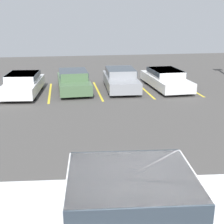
# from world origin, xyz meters

# --- Properties ---
(stall_stripe_a) EXTENTS (0.12, 4.85, 0.01)m
(stall_stripe_a) POSITION_xyz_m (-4.87, 13.65, 0.00)
(stall_stripe_a) COLOR yellow
(stall_stripe_a) RESTS_ON ground_plane
(stall_stripe_b) EXTENTS (0.12, 4.85, 0.01)m
(stall_stripe_b) POSITION_xyz_m (-2.07, 13.65, 0.00)
(stall_stripe_b) COLOR yellow
(stall_stripe_b) RESTS_ON ground_plane
(stall_stripe_c) EXTENTS (0.12, 4.85, 0.01)m
(stall_stripe_c) POSITION_xyz_m (0.73, 13.65, 0.00)
(stall_stripe_c) COLOR yellow
(stall_stripe_c) RESTS_ON ground_plane
(stall_stripe_d) EXTENTS (0.12, 4.85, 0.01)m
(stall_stripe_d) POSITION_xyz_m (3.53, 13.65, 0.00)
(stall_stripe_d) COLOR yellow
(stall_stripe_d) RESTS_ON ground_plane
(stall_stripe_e) EXTENTS (0.12, 4.85, 0.01)m
(stall_stripe_e) POSITION_xyz_m (6.33, 13.65, 0.00)
(stall_stripe_e) COLOR yellow
(stall_stripe_e) RESTS_ON ground_plane
(pickup_truck) EXTENTS (6.18, 2.56, 1.80)m
(pickup_truck) POSITION_xyz_m (0.09, 0.22, 0.90)
(pickup_truck) COLOR silver
(pickup_truck) RESTS_ON ground_plane
(parked_sedan_a) EXTENTS (2.20, 4.40, 1.20)m
(parked_sedan_a) POSITION_xyz_m (-3.50, 13.45, 0.64)
(parked_sedan_a) COLOR silver
(parked_sedan_a) RESTS_ON ground_plane
(parked_sedan_b) EXTENTS (1.89, 4.40, 1.21)m
(parked_sedan_b) POSITION_xyz_m (-0.68, 13.88, 0.64)
(parked_sedan_b) COLOR #4C6B47
(parked_sedan_b) RESTS_ON ground_plane
(parked_sedan_c) EXTENTS (1.98, 4.50, 1.25)m
(parked_sedan_c) POSITION_xyz_m (2.14, 13.85, 0.66)
(parked_sedan_c) COLOR gray
(parked_sedan_c) RESTS_ON ground_plane
(parked_sedan_d) EXTENTS (1.98, 4.84, 1.14)m
(parked_sedan_d) POSITION_xyz_m (4.92, 13.75, 0.61)
(parked_sedan_d) COLOR silver
(parked_sedan_d) RESTS_ON ground_plane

